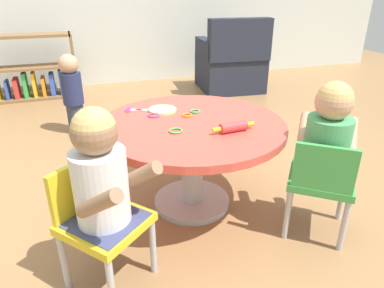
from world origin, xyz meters
The scene contains 16 objects.
ground_plane centered at (0.00, 0.00, 0.00)m, with size 10.00×10.00×0.00m, color #9E7247.
craft_table centered at (0.00, 0.00, 0.40)m, with size 0.99×0.99×0.51m.
child_chair_left centered at (-0.54, -0.41, 0.31)m, with size 0.42×0.42×0.54m.
seated_child_left centered at (-0.52, -0.44, 0.53)m, with size 0.43×0.44×0.51m.
child_chair_right centered at (0.50, -0.45, 0.31)m, with size 0.42×0.42×0.54m.
seated_child_right centered at (0.53, -0.42, 0.53)m, with size 0.43×0.44×0.51m.
bookshelf_low centered at (-0.97, 2.55, 0.29)m, with size 0.93×0.28×0.70m.
armchair_dark centered at (1.24, 2.15, 0.31)m, with size 0.78×0.79×0.85m.
toddler_standing centered at (-0.59, 1.36, 0.36)m, with size 0.17×0.17×0.67m.
rolling_pin centered at (0.15, -0.19, 0.54)m, with size 0.23×0.06×0.05m.
craft_scissors centered at (-0.26, 0.29, 0.51)m, with size 0.14×0.10×0.01m.
playdough_blob_0 centered at (-0.10, 0.22, 0.52)m, with size 0.16×0.16×0.01m, color #B2E58C.
cookie_cutter_0 centered at (-0.17, 0.16, 0.52)m, with size 0.07×0.07×0.01m, color #D83FA5.
cookie_cutter_1 centered at (0.01, 0.10, 0.52)m, with size 0.06×0.06×0.01m, color orange.
cookie_cutter_2 centered at (-0.12, -0.10, 0.52)m, with size 0.07×0.07×0.01m, color #4CB259.
cookie_cutter_3 centered at (0.07, 0.15, 0.52)m, with size 0.06×0.06×0.01m, color #4CB259.
Camera 1 is at (-0.56, -1.62, 1.17)m, focal length 32.36 mm.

